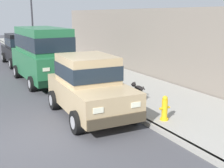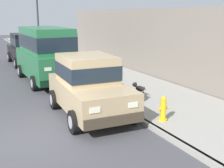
{
  "view_description": "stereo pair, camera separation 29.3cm",
  "coord_description": "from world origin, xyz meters",
  "views": [
    {
      "loc": [
        -1.44,
        -6.98,
        3.13
      ],
      "look_at": [
        3.03,
        1.35,
        0.85
      ],
      "focal_mm": 46.89,
      "sensor_mm": 36.0,
      "label": 1
    },
    {
      "loc": [
        -1.18,
        -7.12,
        3.13
      ],
      "look_at": [
        3.03,
        1.35,
        0.85
      ],
      "focal_mm": 46.89,
      "sensor_mm": 36.0,
      "label": 2
    }
  ],
  "objects": [
    {
      "name": "car_green_van",
      "position": [
        2.1,
        6.39,
        1.39
      ],
      "size": [
        2.2,
        4.93,
        2.52
      ],
      "color": "#23663D",
      "rests_on": "ground"
    },
    {
      "name": "curb",
      "position": [
        3.2,
        0.0,
        0.07
      ],
      "size": [
        0.16,
        64.0,
        0.14
      ],
      "primitive_type": "cube",
      "color": "gray",
      "rests_on": "ground"
    },
    {
      "name": "ground_plane",
      "position": [
        0.0,
        0.0,
        0.0
      ],
      "size": [
        80.0,
        80.0,
        0.0
      ],
      "primitive_type": "plane",
      "color": "#424247"
    },
    {
      "name": "dog_black",
      "position": [
        4.42,
        1.91,
        0.43
      ],
      "size": [
        0.27,
        0.75,
        0.49
      ],
      "color": "black",
      "rests_on": "sidewalk"
    },
    {
      "name": "car_black_sedan",
      "position": [
        2.22,
        11.91,
        0.98
      ],
      "size": [
        2.05,
        4.61,
        1.92
      ],
      "color": "black",
      "rests_on": "ground"
    },
    {
      "name": "sidewalk",
      "position": [
        5.0,
        0.0,
        0.07
      ],
      "size": [
        3.6,
        64.0,
        0.14
      ],
      "primitive_type": "cube",
      "color": "#99968E",
      "rests_on": "ground"
    },
    {
      "name": "car_tan_hatchback",
      "position": [
        2.09,
        1.12,
        0.98
      ],
      "size": [
        2.06,
        3.86,
        1.88
      ],
      "color": "tan",
      "rests_on": "ground"
    },
    {
      "name": "fire_hydrant",
      "position": [
        3.65,
        -0.67,
        0.48
      ],
      "size": [
        0.34,
        0.24,
        0.72
      ],
      "color": "gold",
      "rests_on": "sidewalk"
    },
    {
      "name": "street_lamp",
      "position": [
        3.55,
        14.23,
        2.91
      ],
      "size": [
        0.36,
        0.36,
        4.42
      ],
      "color": "#2D2D33",
      "rests_on": "sidewalk"
    },
    {
      "name": "building_facade",
      "position": [
        7.1,
        5.17,
        1.69
      ],
      "size": [
        0.5,
        20.0,
        3.38
      ],
      "primitive_type": "cube",
      "color": "slate",
      "rests_on": "ground"
    }
  ]
}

